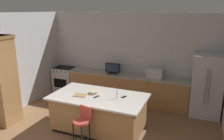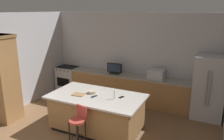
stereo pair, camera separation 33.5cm
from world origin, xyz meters
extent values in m
cube|color=#BCBCC1|center=(0.00, 4.93, 1.43)|extent=(6.19, 0.12, 2.87)
cube|color=#BCBCC1|center=(-2.89, 2.46, 1.43)|extent=(0.12, 5.33, 2.87)
cube|color=#9E7042|center=(-0.03, 4.55, 0.44)|extent=(3.96, 0.60, 0.87)
cube|color=#9E9384|center=(-0.03, 4.55, 0.89)|extent=(3.98, 0.62, 0.04)
cube|color=black|center=(-0.07, 2.56, 0.04)|extent=(2.07, 1.05, 0.09)
cube|color=#9E7042|center=(-0.07, 2.56, 0.48)|extent=(2.15, 1.13, 0.78)
cube|color=beige|center=(-0.07, 2.56, 0.89)|extent=(2.31, 1.29, 0.04)
cube|color=#B7BABF|center=(2.38, 4.48, 0.88)|extent=(0.81, 0.74, 1.77)
cylinder|color=gray|center=(2.34, 4.08, 0.97)|extent=(0.02, 0.02, 0.97)
cylinder|color=gray|center=(2.42, 4.08, 0.97)|extent=(0.02, 0.02, 0.97)
cube|color=#B7BABF|center=(-2.40, 4.55, 0.45)|extent=(0.76, 0.60, 0.91)
cube|color=black|center=(-2.40, 4.25, 0.41)|extent=(0.53, 0.01, 0.33)
cube|color=black|center=(-2.40, 4.55, 0.92)|extent=(0.69, 0.50, 0.02)
cylinder|color=black|center=(-2.65, 4.23, 0.85)|extent=(0.04, 0.03, 0.04)
cylinder|color=black|center=(-2.49, 4.23, 0.85)|extent=(0.04, 0.03, 0.04)
cylinder|color=black|center=(-2.32, 4.23, 0.85)|extent=(0.04, 0.03, 0.04)
cylinder|color=black|center=(-2.15, 4.23, 0.85)|extent=(0.04, 0.03, 0.04)
cube|color=#9E7042|center=(-2.53, 1.97, 1.17)|extent=(0.55, 0.59, 2.34)
cube|color=#B7BABF|center=(0.88, 4.55, 1.05)|extent=(0.48, 0.36, 0.29)
cube|color=black|center=(-0.49, 4.50, 0.93)|extent=(0.30, 0.16, 0.05)
cube|color=black|center=(-0.49, 4.50, 1.11)|extent=(0.51, 0.05, 0.31)
cube|color=#1E2D47|center=(-0.49, 4.47, 1.11)|extent=(0.45, 0.01, 0.26)
cylinder|color=#B2B2B7|center=(0.02, 4.65, 1.03)|extent=(0.02, 0.02, 0.24)
cylinder|color=#B2B2B7|center=(0.41, 2.56, 1.03)|extent=(0.02, 0.02, 0.22)
cylinder|color=#B23D33|center=(-0.07, 1.71, 0.64)|extent=(0.34, 0.34, 0.05)
cube|color=#B23D33|center=(-0.04, 1.85, 0.80)|extent=(0.29, 0.10, 0.28)
cylinder|color=black|center=(-0.22, 1.62, 0.31)|extent=(0.03, 0.03, 0.61)
cylinder|color=black|center=(0.02, 1.56, 0.31)|extent=(0.03, 0.03, 0.61)
cylinder|color=black|center=(-0.16, 1.86, 0.31)|extent=(0.03, 0.03, 0.61)
cylinder|color=black|center=(0.08, 1.80, 0.31)|extent=(0.03, 0.03, 0.61)
torus|color=black|center=(-0.07, 1.71, 0.23)|extent=(0.28, 0.28, 0.02)
cylinder|color=beige|center=(-0.24, 2.66, 0.95)|extent=(0.23, 0.23, 0.07)
cube|color=black|center=(0.53, 2.72, 0.92)|extent=(0.12, 0.16, 0.01)
cube|color=black|center=(-0.08, 2.47, 0.93)|extent=(0.09, 0.18, 0.02)
cube|color=#A87F51|center=(-0.49, 2.41, 0.92)|extent=(0.33, 0.26, 0.02)
camera|label=1|loc=(2.17, -2.00, 2.95)|focal=35.78mm
camera|label=2|loc=(2.48, -1.86, 2.95)|focal=35.78mm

